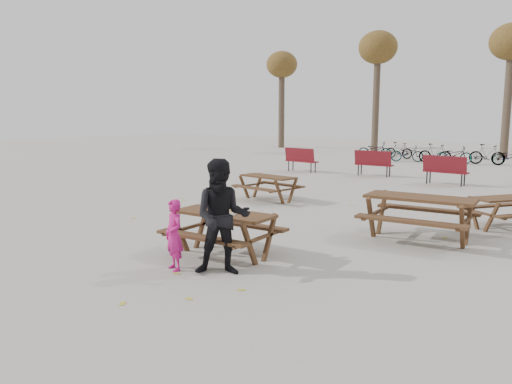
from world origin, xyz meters
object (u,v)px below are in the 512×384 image
Objects in this scene: main_picnic_table at (224,223)px; food_tray at (231,213)px; child at (174,235)px; soda_bottle at (224,210)px; picnic_table_east at (419,219)px; adult at (222,217)px; picnic_table_far at (507,213)px; picnic_table_north at (268,188)px.

food_tray is at bearing -19.50° from main_picnic_table.
child is at bearing -98.60° from main_picnic_table.
soda_bottle is (0.09, -0.11, 0.26)m from main_picnic_table.
child reaches higher than food_tray.
soda_bottle is 0.08× the size of picnic_table_east.
adult is at bearing -118.93° from picnic_table_east.
adult reaches higher than child.
food_tray is 0.11× the size of picnic_table_far.
adult reaches higher than picnic_table_far.
main_picnic_table is 1.04m from adult.
soda_bottle is 0.10× the size of picnic_table_north.
adult is at bearing -53.37° from main_picnic_table.
picnic_table_north is at bearing 115.00° from main_picnic_table.
child is at bearing 165.62° from adult.
main_picnic_table is at bearing 130.48° from soda_bottle.
child is 7.34m from picnic_table_far.
adult is (0.38, -0.73, 0.10)m from food_tray.
picnic_table_east reaches higher than food_tray.
picnic_table_east is 1.23× the size of picnic_table_north.
child is 4.84m from picnic_table_east.
soda_bottle reaches higher than picnic_table_north.
soda_bottle is 0.86m from adult.
picnic_table_east is at bearing 51.96° from soda_bottle.
soda_bottle is 1.03m from child.
child is at bearing -125.50° from picnic_table_east.
picnic_table_east is at bearing 53.04° from food_tray.
picnic_table_north is 1.04× the size of picnic_table_far.
adult is at bearing -54.01° from soda_bottle.
main_picnic_table is 0.30m from soda_bottle.
main_picnic_table is 1.08m from child.
child is 0.87m from adult.
adult is at bearing -170.16° from picnic_table_far.
picnic_table_far is at bearing 57.26° from picnic_table_east.
adult is (0.60, -0.80, 0.31)m from main_picnic_table.
soda_bottle is 5.87m from picnic_table_north.
food_tray is 6.32m from picnic_table_far.
soda_bottle reaches higher than main_picnic_table.
picnic_table_east is 1.27× the size of picnic_table_far.
adult is 1.08× the size of picnic_table_north.
soda_bottle is 0.11× the size of picnic_table_far.
picnic_table_north is (-2.63, 5.25, -0.44)m from food_tray.
picnic_table_east is at bearing 29.16° from adult.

